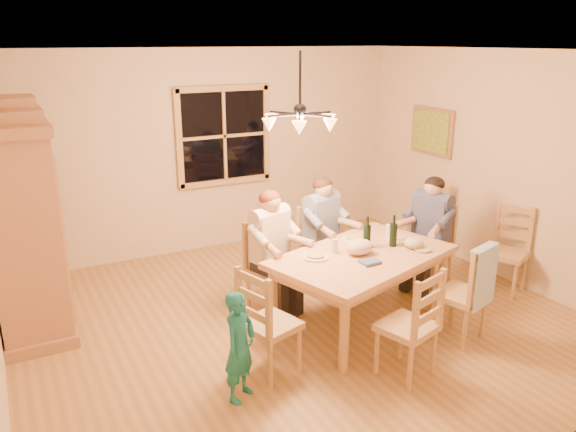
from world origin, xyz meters
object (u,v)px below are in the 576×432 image
adult_slate_man (431,219)px  adult_woman (271,236)px  chair_end_left (271,340)px  child (240,346)px  chair_near_right (459,309)px  chair_spare_front (504,266)px  wine_bottle_a (367,232)px  chair_end_right (428,263)px  wine_bottle_b (394,231)px  chandelier (300,120)px  chair_far_right (322,264)px  chair_far_left (271,284)px  chair_near_left (406,342)px  dining_table (362,263)px  adult_plaid_man (323,220)px  armoire (23,227)px  chair_spare_back (426,232)px

adult_slate_man → adult_woman: bearing=63.4°
chair_end_left → child: bearing=-75.6°
chair_near_right → chair_spare_front: bearing=7.7°
wine_bottle_a → chair_spare_front: (1.78, -0.25, -0.62)m
chair_end_right → wine_bottle_b: (-0.79, -0.32, 0.62)m
chandelier → chair_far_right: (0.62, 0.57, -1.77)m
chair_far_right → chair_end_right: same height
chandelier → wine_bottle_a: (0.67, -0.22, -1.15)m
adult_woman → chair_far_left: bearing=-16.7°
chair_near_right → adult_woman: adult_woman is taller
chair_near_left → chair_spare_front: bearing=4.7°
dining_table → chair_spare_front: 1.96m
chair_far_left → chair_near_right: bearing=117.9°
adult_plaid_man → chair_far_right: bearing=-151.7°
chair_far_left → chair_near_left: same height
chair_end_left → chair_spare_front: same height
chair_far_right → adult_plaid_man: adult_plaid_man is taller
chair_end_left → chair_end_right: bearing=90.0°
wine_bottle_a → chair_far_left: bearing=145.9°
chair_spare_front → chair_near_left: bearing=87.7°
chair_near_left → adult_plaid_man: adult_plaid_man is taller
chair_end_left → adult_slate_man: 2.56m
adult_plaid_man → adult_slate_man: size_ratio=1.00×
chair_near_left → chair_near_right: bearing=-0.0°
chair_far_left → armoire: bearing=-36.7°
adult_slate_man → wine_bottle_a: (-1.06, -0.23, 0.08)m
chair_end_right → armoire: bearing=57.7°
adult_woman → chair_spare_back: (2.60, 0.54, -0.54)m
chair_near_left → adult_woman: 1.78m
chair_end_right → child: size_ratio=1.06×
adult_woman → chandelier: bearing=97.2°
armoire → chair_spare_front: (4.87, -1.63, -0.75)m
chair_near_right → wine_bottle_b: size_ratio=3.00×
adult_woman → adult_plaid_man: 0.80m
chair_near_left → child: 1.45m
chair_far_right → adult_plaid_man: bearing=28.3°
chandelier → wine_bottle_b: chandelier is taller
chair_end_right → chair_spare_front: bearing=-140.1°
chair_end_left → adult_slate_man: adult_slate_man is taller
chair_spare_back → adult_slate_man: bearing=153.6°
chair_end_left → chair_spare_front: size_ratio=1.00×
wine_bottle_a → chair_near_left: bearing=-107.0°
chair_end_right → wine_bottle_a: 1.25m
armoire → dining_table: size_ratio=1.13×
chandelier → chair_spare_back: chandelier is taller
adult_woman → chair_near_left: bearing=90.0°
chair_far_right → adult_slate_man: (1.11, -0.56, 0.54)m
chair_end_right → adult_slate_man: bearing=163.3°
chair_far_left → child: bearing=37.9°
armoire → child: 2.58m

